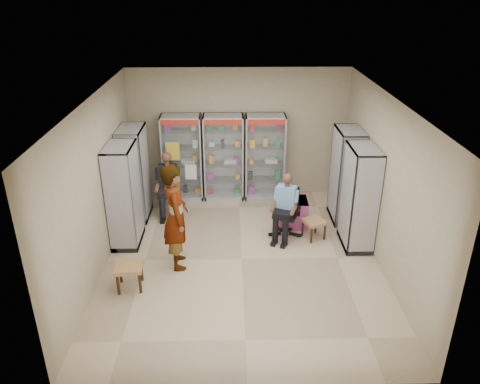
{
  "coord_description": "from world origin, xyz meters",
  "views": [
    {
      "loc": [
        -0.19,
        -7.41,
        4.78
      ],
      "look_at": [
        -0.02,
        0.7,
        1.05
      ],
      "focal_mm": 35.0,
      "sensor_mm": 36.0,
      "label": 1
    }
  ],
  "objects_px": {
    "cabinet_right_far": "(346,176)",
    "cabinet_left_far": "(135,174)",
    "office_chair": "(286,212)",
    "woven_stool_b": "(130,276)",
    "pink_trunk": "(293,212)",
    "standing_man": "(176,217)",
    "woven_stool_a": "(314,229)",
    "seated_shopkeeper": "(286,207)",
    "cabinet_left_near": "(124,196)",
    "cabinet_back_right": "(265,157)",
    "wooden_chair": "(169,192)",
    "cabinet_back_mid": "(224,158)",
    "cabinet_back_left": "(182,158)",
    "cabinet_right_near": "(359,198)"
  },
  "relations": [
    {
      "from": "woven_stool_a",
      "to": "pink_trunk",
      "type": "bearing_deg",
      "value": 121.81
    },
    {
      "from": "office_chair",
      "to": "cabinet_back_right",
      "type": "bearing_deg",
      "value": 122.82
    },
    {
      "from": "cabinet_right_far",
      "to": "cabinet_left_near",
      "type": "distance_m",
      "value": 4.55
    },
    {
      "from": "office_chair",
      "to": "cabinet_left_near",
      "type": "bearing_deg",
      "value": -152.97
    },
    {
      "from": "cabinet_back_left",
      "to": "cabinet_left_near",
      "type": "relative_size",
      "value": 1.0
    },
    {
      "from": "cabinet_left_near",
      "to": "pink_trunk",
      "type": "distance_m",
      "value": 3.47
    },
    {
      "from": "cabinet_right_far",
      "to": "cabinet_left_far",
      "type": "relative_size",
      "value": 1.0
    },
    {
      "from": "office_chair",
      "to": "woven_stool_a",
      "type": "bearing_deg",
      "value": 9.17
    },
    {
      "from": "cabinet_back_right",
      "to": "wooden_chair",
      "type": "relative_size",
      "value": 2.13
    },
    {
      "from": "standing_man",
      "to": "woven_stool_a",
      "type": "bearing_deg",
      "value": -81.87
    },
    {
      "from": "seated_shopkeeper",
      "to": "woven_stool_b",
      "type": "xyz_separation_m",
      "value": [
        -2.8,
        -1.68,
        -0.42
      ]
    },
    {
      "from": "cabinet_back_right",
      "to": "cabinet_right_far",
      "type": "height_order",
      "value": "same"
    },
    {
      "from": "cabinet_right_near",
      "to": "pink_trunk",
      "type": "distance_m",
      "value": 1.57
    },
    {
      "from": "cabinet_back_right",
      "to": "cabinet_left_far",
      "type": "distance_m",
      "value": 2.98
    },
    {
      "from": "wooden_chair",
      "to": "office_chair",
      "type": "distance_m",
      "value": 2.69
    },
    {
      "from": "cabinet_right_far",
      "to": "standing_man",
      "type": "height_order",
      "value": "cabinet_right_far"
    },
    {
      "from": "pink_trunk",
      "to": "woven_stool_b",
      "type": "xyz_separation_m",
      "value": [
        -3.01,
        -2.17,
        -0.06
      ]
    },
    {
      "from": "cabinet_back_mid",
      "to": "pink_trunk",
      "type": "distance_m",
      "value": 2.14
    },
    {
      "from": "cabinet_back_mid",
      "to": "cabinet_left_far",
      "type": "distance_m",
      "value": 2.1
    },
    {
      "from": "woven_stool_a",
      "to": "cabinet_back_left",
      "type": "bearing_deg",
      "value": 144.48
    },
    {
      "from": "seated_shopkeeper",
      "to": "pink_trunk",
      "type": "xyz_separation_m",
      "value": [
        0.2,
        0.48,
        -0.36
      ]
    },
    {
      "from": "office_chair",
      "to": "cabinet_right_far",
      "type": "bearing_deg",
      "value": 51.26
    },
    {
      "from": "cabinet_left_far",
      "to": "woven_stool_a",
      "type": "xyz_separation_m",
      "value": [
        3.69,
        -1.04,
        -0.8
      ]
    },
    {
      "from": "cabinet_back_left",
      "to": "cabinet_left_near",
      "type": "height_order",
      "value": "same"
    },
    {
      "from": "cabinet_left_near",
      "to": "wooden_chair",
      "type": "relative_size",
      "value": 2.13
    },
    {
      "from": "cabinet_back_mid",
      "to": "woven_stool_a",
      "type": "bearing_deg",
      "value": -47.41
    },
    {
      "from": "cabinet_back_right",
      "to": "cabinet_left_near",
      "type": "distance_m",
      "value": 3.48
    },
    {
      "from": "wooden_chair",
      "to": "cabinet_back_right",
      "type": "bearing_deg",
      "value": 18.75
    },
    {
      "from": "office_chair",
      "to": "cabinet_back_left",
      "type": "bearing_deg",
      "value": 163.68
    },
    {
      "from": "cabinet_right_near",
      "to": "woven_stool_b",
      "type": "relative_size",
      "value": 4.5
    },
    {
      "from": "cabinet_right_far",
      "to": "cabinet_left_far",
      "type": "distance_m",
      "value": 4.46
    },
    {
      "from": "cabinet_left_near",
      "to": "office_chair",
      "type": "bearing_deg",
      "value": 93.63
    },
    {
      "from": "cabinet_back_left",
      "to": "cabinet_back_right",
      "type": "height_order",
      "value": "same"
    },
    {
      "from": "pink_trunk",
      "to": "cabinet_right_near",
      "type": "bearing_deg",
      "value": -36.51
    },
    {
      "from": "pink_trunk",
      "to": "cabinet_left_far",
      "type": "bearing_deg",
      "value": 172.0
    },
    {
      "from": "cabinet_right_far",
      "to": "seated_shopkeeper",
      "type": "relative_size",
      "value": 1.56
    },
    {
      "from": "cabinet_back_right",
      "to": "seated_shopkeeper",
      "type": "bearing_deg",
      "value": -80.82
    },
    {
      "from": "seated_shopkeeper",
      "to": "cabinet_right_far",
      "type": "bearing_deg",
      "value": 52.92
    },
    {
      "from": "cabinet_left_far",
      "to": "standing_man",
      "type": "xyz_separation_m",
      "value": [
        1.07,
        -1.95,
        -0.02
      ]
    },
    {
      "from": "office_chair",
      "to": "woven_stool_b",
      "type": "height_order",
      "value": "office_chair"
    },
    {
      "from": "cabinet_right_far",
      "to": "office_chair",
      "type": "distance_m",
      "value": 1.58
    },
    {
      "from": "woven_stool_b",
      "to": "cabinet_left_near",
      "type": "bearing_deg",
      "value": 102.13
    },
    {
      "from": "cabinet_left_near",
      "to": "cabinet_right_far",
      "type": "bearing_deg",
      "value": 101.41
    },
    {
      "from": "cabinet_back_right",
      "to": "cabinet_right_far",
      "type": "bearing_deg",
      "value": -34.73
    },
    {
      "from": "cabinet_back_right",
      "to": "woven_stool_b",
      "type": "height_order",
      "value": "cabinet_back_right"
    },
    {
      "from": "cabinet_left_far",
      "to": "wooden_chair",
      "type": "distance_m",
      "value": 0.89
    },
    {
      "from": "pink_trunk",
      "to": "standing_man",
      "type": "xyz_separation_m",
      "value": [
        -2.26,
        -1.48,
        0.69
      ]
    },
    {
      "from": "seated_shopkeeper",
      "to": "pink_trunk",
      "type": "distance_m",
      "value": 0.63
    },
    {
      "from": "office_chair",
      "to": "seated_shopkeeper",
      "type": "height_order",
      "value": "seated_shopkeeper"
    },
    {
      "from": "cabinet_left_near",
      "to": "wooden_chair",
      "type": "bearing_deg",
      "value": 152.39
    }
  ]
}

